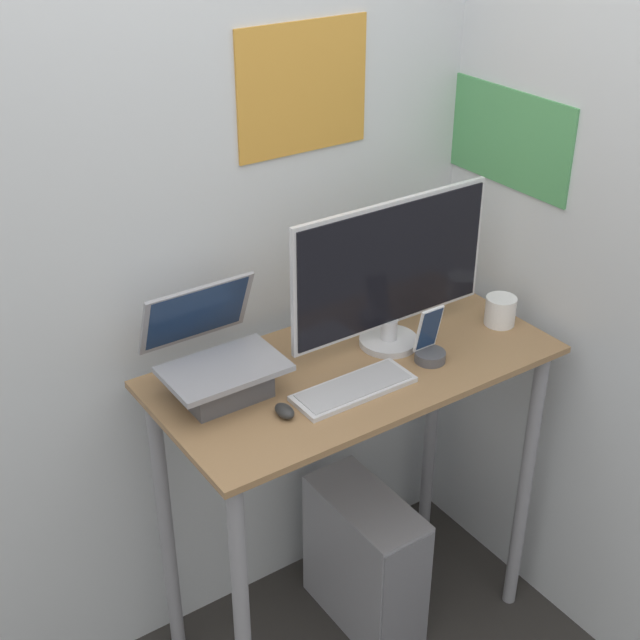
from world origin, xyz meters
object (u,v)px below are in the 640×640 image
object	(u,v)px
laptop	(220,368)
mouse	(285,411)
keyboard	(354,388)
monitor	(391,274)
cell_phone	(430,348)
computer_tower	(365,560)

from	to	relation	value
laptop	mouse	distance (m)	0.21
mouse	keyboard	bearing A→B (deg)	-2.10
monitor	mouse	size ratio (longest dim) A/B	9.66
keyboard	cell_phone	distance (m)	0.27
cell_phone	computer_tower	world-z (taller)	cell_phone
mouse	cell_phone	bearing A→B (deg)	-0.18
monitor	mouse	bearing A→B (deg)	-163.08
monitor	computer_tower	size ratio (longest dim) A/B	1.31
keyboard	mouse	bearing A→B (deg)	177.90
mouse	computer_tower	world-z (taller)	mouse
cell_phone	mouse	bearing A→B (deg)	179.82
laptop	computer_tower	distance (m)	0.98
computer_tower	keyboard	bearing A→B (deg)	-142.37
laptop	computer_tower	bearing A→B (deg)	-10.30
keyboard	mouse	size ratio (longest dim) A/B	5.05
laptop	monitor	world-z (taller)	monitor
laptop	keyboard	bearing A→B (deg)	-32.99
mouse	monitor	bearing A→B (deg)	16.92
monitor	mouse	xyz separation A→B (m)	(-0.45, -0.14, -0.21)
keyboard	computer_tower	size ratio (longest dim) A/B	0.69
laptop	monitor	distance (m)	0.55
laptop	keyboard	distance (m)	0.36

